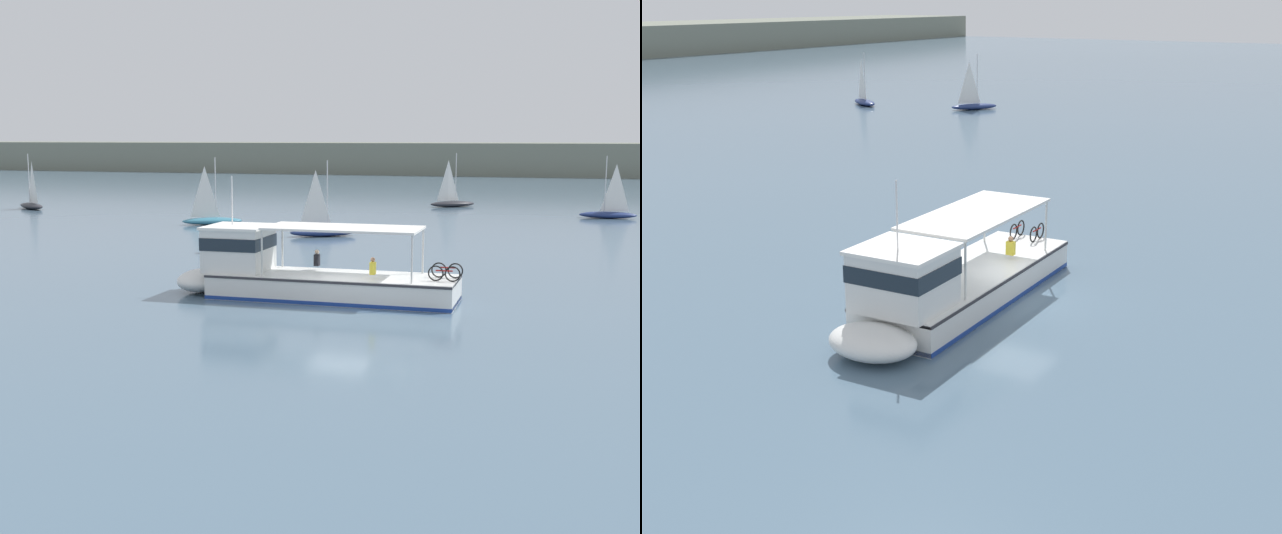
{
  "view_description": "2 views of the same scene",
  "coord_description": "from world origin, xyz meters",
  "views": [
    {
      "loc": [
        9.55,
        -33.01,
        7.05
      ],
      "look_at": [
        -1.33,
        1.6,
        1.4
      ],
      "focal_mm": 47.12,
      "sensor_mm": 36.0,
      "label": 1
    },
    {
      "loc": [
        -26.04,
        -12.88,
        10.57
      ],
      "look_at": [
        -1.33,
        1.6,
        1.4
      ],
      "focal_mm": 47.06,
      "sensor_mm": 36.0,
      "label": 2
    }
  ],
  "objects": [
    {
      "name": "ground_plane",
      "position": [
        0.0,
        0.0,
        0.0
      ],
      "size": [
        400.0,
        400.0,
        0.0
      ],
      "primitive_type": "plane",
      "color": "slate"
    },
    {
      "name": "sailboat_near_starboard",
      "position": [
        45.35,
        40.78,
        0.54
      ],
      "size": [
        3.82,
        4.78,
        5.4
      ],
      "color": "navy",
      "rests_on": "ground"
    },
    {
      "name": "ferry_main",
      "position": [
        -2.35,
        1.58,
        1.01
      ],
      "size": [
        12.91,
        3.74,
        5.32
      ],
      "color": "white",
      "rests_on": "ground"
    },
    {
      "name": "sailboat_horizon_east",
      "position": [
        47.85,
        29.04,
        0.54
      ],
      "size": [
        4.58,
        4.15,
        5.4
      ],
      "color": "navy",
      "rests_on": "ground"
    }
  ]
}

